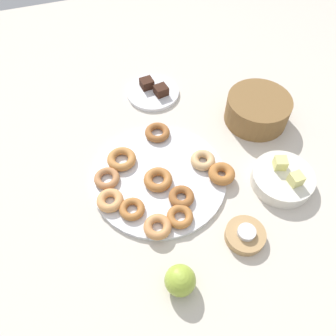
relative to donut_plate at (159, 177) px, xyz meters
The scene contains 23 objects.
ground_plane 0.01m from the donut_plate, ahead, with size 2.40×2.40×0.00m, color beige.
donut_plate is the anchor object (origin of this frame).
donut_0 0.14m from the donut_plate, 133.48° to the right, with size 0.09×0.09×0.03m, color #BC7A3D.
donut_1 0.17m from the donut_plate, 164.43° to the left, with size 0.09×0.09×0.02m, color #995B2D.
donut_2 0.16m from the donut_plate, ahead, with size 0.08×0.08×0.02m, color #AD6B33.
donut_3 0.11m from the donut_plate, 21.09° to the left, with size 0.08×0.08×0.02m, color #995B2D.
donut_4 0.17m from the donut_plate, 74.36° to the right, with size 0.08×0.08×0.03m, color tan.
donut_5 0.18m from the donut_plate, 18.55° to the right, with size 0.08×0.08×0.02m, color #C6844C.
donut_6 0.20m from the donut_plate, 71.14° to the left, with size 0.08×0.08×0.03m, color #AD6B33.
donut_7 0.15m from the donut_plate, 92.08° to the left, with size 0.08×0.08×0.03m, color tan.
donut_8 0.15m from the donut_plate, 49.86° to the right, with size 0.08×0.08×0.02m, color #AD6B33.
donut_9 0.03m from the donut_plate, 23.94° to the right, with size 0.09×0.09×0.03m, color #AD6B33.
donut_10 0.16m from the donut_plate, 102.59° to the right, with size 0.08×0.08×0.02m, color #B27547.
cake_plate 0.40m from the donut_plate, 165.99° to the left, with size 0.20×0.20×0.01m, color silver.
brownie_near 0.42m from the donut_plate, 168.95° to the left, with size 0.04×0.05×0.03m, color #381E14.
brownie_far 0.38m from the donut_plate, 161.40° to the left, with size 0.04×0.05×0.03m, color #381E14.
candle_holder 0.32m from the donut_plate, 32.27° to the left, with size 0.11×0.11×0.03m, color tan.
tealight 0.32m from the donut_plate, 32.27° to the left, with size 0.05×0.05×0.01m, color silver.
basket 0.43m from the donut_plate, 108.75° to the left, with size 0.22×0.22×0.10m, color brown.
fruit_bowl 0.38m from the donut_plate, 69.27° to the left, with size 0.19×0.19×0.04m, color silver.
melon_chunk_left 0.38m from the donut_plate, 74.09° to the left, with size 0.04×0.04×0.04m, color #DBD67A.
melon_chunk_right 0.41m from the donut_plate, 65.60° to the left, with size 0.04×0.04×0.04m, color #DBD67A.
apple 0.34m from the donut_plate, ahead, with size 0.08×0.08×0.08m, color #93AD38.
Camera 1 is at (0.57, -0.16, 0.88)m, focal length 35.34 mm.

